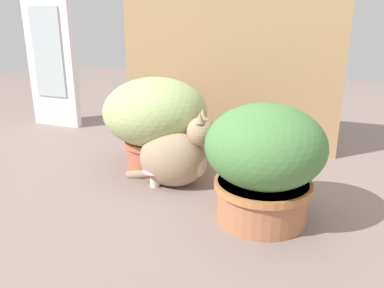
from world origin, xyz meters
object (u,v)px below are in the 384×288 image
(grass_planter, at_px, (156,118))
(cat, at_px, (177,156))
(mushroom_ornament_red, at_px, (144,152))
(leafy_planter, at_px, (264,160))
(mushroom_ornament_pink, at_px, (154,168))

(grass_planter, xyz_separation_m, cat, (0.15, -0.13, -0.10))
(cat, height_order, mushroom_ornament_red, cat)
(leafy_planter, distance_m, mushroom_ornament_pink, 0.47)
(grass_planter, bearing_deg, mushroom_ornament_red, -112.72)
(grass_planter, bearing_deg, leafy_planter, -28.03)
(grass_planter, distance_m, mushroom_ornament_pink, 0.24)
(cat, distance_m, mushroom_ornament_red, 0.20)
(cat, xyz_separation_m, mushroom_ornament_red, (-0.18, 0.07, -0.03))
(grass_planter, relative_size, mushroom_ornament_red, 3.34)
(mushroom_ornament_pink, bearing_deg, leafy_planter, -12.96)
(leafy_planter, xyz_separation_m, mushroom_ornament_pink, (-0.44, 0.10, -0.13))
(grass_planter, height_order, mushroom_ornament_pink, grass_planter)
(grass_planter, height_order, mushroom_ornament_red, grass_planter)
(leafy_planter, bearing_deg, cat, 158.53)
(mushroom_ornament_pink, height_order, mushroom_ornament_red, mushroom_ornament_red)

